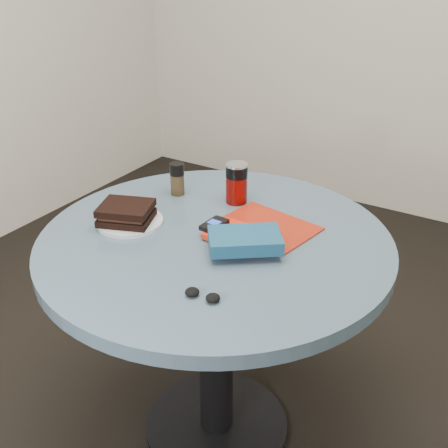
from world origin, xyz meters
The scene contains 11 objects.
ground centered at (0.00, 0.00, 0.00)m, with size 4.00×4.00×0.00m, color black.
table centered at (0.00, 0.00, 0.59)m, with size 1.00×1.00×0.75m.
plate centered at (-0.26, -0.06, 0.76)m, with size 0.19×0.19×0.01m, color silver.
sandwich centered at (-0.26, -0.07, 0.79)m, with size 0.18×0.17×0.05m.
soda_can centered at (-0.07, 0.23, 0.82)m, with size 0.09×0.09×0.13m.
pepper_grinder centered at (-0.26, 0.18, 0.80)m, with size 0.05×0.05×0.11m.
magazine centered at (0.10, 0.13, 0.75)m, with size 0.27×0.20×0.00m, color maroon.
red_book centered at (0.07, 0.03, 0.76)m, with size 0.19×0.13×0.02m, color red.
novel centered at (0.11, -0.03, 0.79)m, with size 0.19×0.12×0.04m, color navy.
mp3_player centered at (-0.01, 0.02, 0.78)m, with size 0.05×0.09×0.02m.
headphones centered at (0.13, -0.27, 0.76)m, with size 0.09×0.04×0.02m.
Camera 1 is at (0.75, -1.16, 1.52)m, focal length 45.00 mm.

